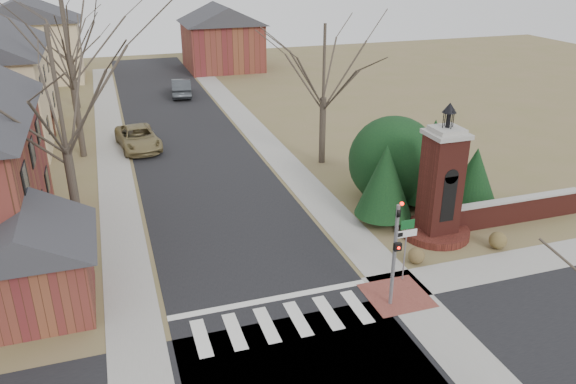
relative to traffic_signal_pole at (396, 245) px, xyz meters
name	(u,v)px	position (x,y,z in m)	size (l,w,h in m)	color
ground	(289,335)	(-4.30, -0.57, -2.59)	(120.00, 120.00, 0.00)	brown
main_street	(190,145)	(-4.30, 21.43, -2.58)	(8.00, 70.00, 0.01)	black
crosswalk_zone	(282,322)	(-4.30, 0.23, -2.58)	(8.00, 2.20, 0.02)	silver
stop_bar	(271,299)	(-4.30, 1.73, -2.58)	(8.00, 0.35, 0.02)	silver
sidewalk_right_main	(262,138)	(0.90, 21.43, -2.58)	(2.00, 60.00, 0.02)	gray
sidewalk_left	(112,153)	(-9.50, 21.43, -2.58)	(2.00, 60.00, 0.02)	gray
curb_apron	(397,296)	(0.50, 0.43, -2.57)	(2.40, 2.40, 0.02)	brown
traffic_signal_pole	(396,245)	(0.00, 0.00, 0.00)	(0.28, 0.41, 4.50)	slate
sign_post	(406,238)	(1.29, 1.41, -0.64)	(0.90, 0.07, 2.75)	slate
brick_gate_monument	(440,194)	(4.70, 4.42, -0.42)	(3.20, 3.20, 6.47)	#5B211A
brick_garden_wall	(515,210)	(9.20, 4.43, -1.93)	(7.50, 0.50, 1.30)	#5B211A
garage_left	(29,257)	(-12.82, 3.92, -0.35)	(4.80, 4.80, 4.29)	brown
house_distant_left	(27,38)	(-16.31, 47.42, 1.66)	(10.80, 8.80, 8.53)	beige
house_distant_right	(222,36)	(3.69, 47.42, 1.06)	(8.80, 8.80, 7.30)	brown
evergreen_near	(385,180)	(2.90, 6.43, -0.29)	(2.80, 2.80, 4.10)	#473D33
evergreen_mid	(432,159)	(6.20, 7.63, 0.01)	(3.40, 3.40, 4.70)	#473D33
evergreen_far	(475,174)	(8.20, 6.63, -0.69)	(2.40, 2.40, 3.30)	#473D33
evergreen_mass	(394,157)	(4.70, 8.93, -0.19)	(4.80, 4.80, 4.80)	black
bare_tree_0	(55,80)	(-11.30, 8.43, 5.11)	(8.05, 8.05, 11.15)	#473D33
bare_tree_1	(65,31)	(-11.30, 21.43, 5.44)	(8.40, 8.40, 11.64)	#473D33
bare_tree_2	(66,23)	(-11.80, 34.43, 4.44)	(7.35, 7.35, 10.19)	#473D33
bare_tree_3	(324,57)	(3.20, 15.43, 4.10)	(7.00, 7.00, 9.70)	#473D33
pickup_truck	(138,138)	(-7.70, 21.87, -1.84)	(2.47, 5.37, 1.49)	olive
distant_car	(181,87)	(-2.70, 35.89, -1.78)	(1.71, 4.89, 1.61)	#393D41
dry_shrub_left	(416,256)	(2.50, 2.43, -2.22)	(0.73, 0.73, 0.73)	brown
dry_shrub_right	(498,240)	(6.70, 2.43, -2.18)	(0.81, 0.81, 0.81)	brown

